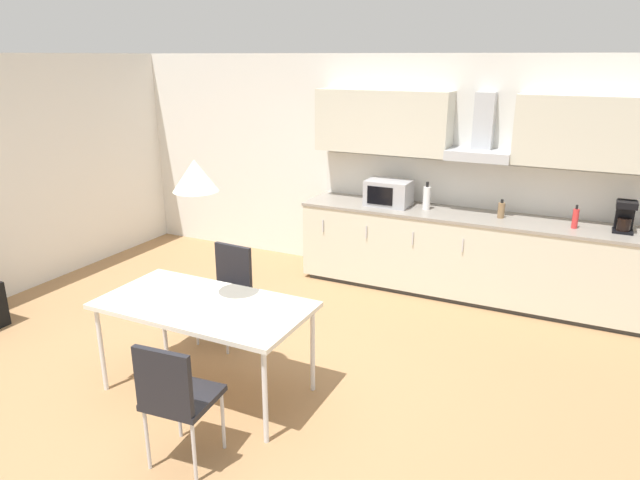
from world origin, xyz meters
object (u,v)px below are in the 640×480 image
Objects in this scene: chair_near_right at (175,393)px; bottle_white at (427,198)px; microwave at (389,193)px; dining_table at (204,309)px; pendant_lamp at (195,176)px; coffee_maker at (625,216)px; bottle_red at (575,218)px; chair_far_left at (227,284)px; bottle_brown at (501,210)px.

bottle_white is at bearing 81.45° from chair_near_right.
microwave is 2.80m from dining_table.
chair_near_right is 1.45m from pendant_lamp.
coffee_maker is at bearing 55.68° from chair_near_right.
microwave reaches higher than bottle_red.
microwave is 2.09× the size of bottle_red.
pendant_lamp is at bearing -66.17° from chair_far_left.
microwave is 0.55× the size of chair_far_left.
bottle_red is at bearing -1.64° from microwave.
bottle_red is at bearing 59.95° from chair_near_right.
bottle_white is 3.62m from chair_near_right.
dining_table is at bearing -135.23° from coffee_maker.
chair_far_left is at bearing 114.20° from chair_near_right.
bottle_white is 0.35× the size of chair_far_left.
bottle_red is (1.91, -0.05, -0.04)m from microwave.
microwave is at bearing 178.36° from bottle_red.
microwave is 2.86m from pendant_lamp.
bottle_white is at bearing 1.88° from microwave.
dining_table is 0.88m from chair_near_right.
coffee_maker is at bearing 0.37° from bottle_white.
bottle_red is (0.70, -0.07, 0.02)m from bottle_brown.
bottle_white is 0.19× the size of dining_table.
chair_far_left is at bearing -112.72° from microwave.
bottle_white is 2.38m from chair_far_left.
bottle_brown is 2.86m from chair_far_left.
coffee_maker is at bearing 44.77° from pendant_lamp.
coffee_maker reaches higher than bottle_red.
bottle_red is 0.72× the size of pendant_lamp.
pendant_lamp is at bearing -107.98° from bottle_white.
pendant_lamp reaches higher than chair_near_right.
dining_table is (-2.79, -2.77, -0.36)m from coffee_maker.
microwave is 2.17m from chair_far_left.
chair_near_right is at bearing -120.05° from bottle_red.
dining_table is at bearing -131.45° from bottle_red.
pendant_lamp reaches higher than chair_far_left.
chair_far_left is (-2.72, -1.90, -0.47)m from bottle_red.
microwave is at bearing 80.32° from dining_table.
chair_near_right reaches higher than dining_table.
bottle_brown is 3.24m from dining_table.
chair_far_left reaches higher than dining_table.
bottle_brown is at bearing -179.30° from coffee_maker.
bottle_white is 0.78m from bottle_brown.
bottle_brown is 0.22× the size of chair_far_left.
bottle_white is at bearing -179.63° from coffee_maker.
chair_near_right is (-0.11, -3.53, -0.51)m from microwave.
pendant_lamp reaches higher than bottle_brown.
bottle_brown is at bearing 44.12° from chair_far_left.
bottle_brown is at bearing -0.10° from bottle_white.
pendant_lamp is (-2.79, -2.77, 0.65)m from coffee_maker.
microwave is 2.32m from coffee_maker.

